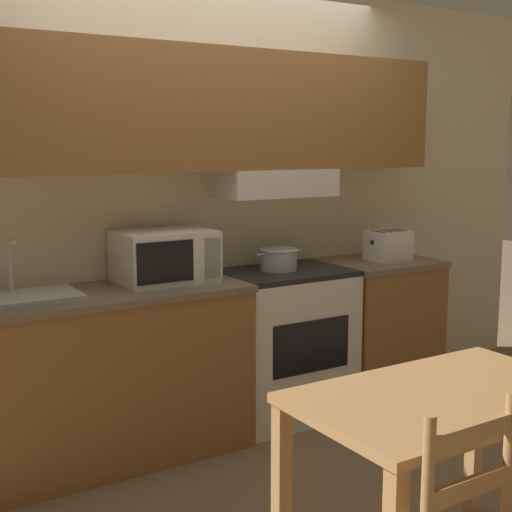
% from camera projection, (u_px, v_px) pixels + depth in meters
% --- Properties ---
extents(ground_plane, '(16.00, 16.00, 0.00)m').
position_uv_depth(ground_plane, '(203.00, 414.00, 4.33)').
color(ground_plane, '#7F664C').
extents(wall_back, '(5.33, 0.38, 2.55)m').
position_uv_depth(wall_back, '(207.00, 162.00, 4.04)').
color(wall_back, beige).
rests_on(wall_back, ground_plane).
extents(lower_counter_main, '(1.51, 0.59, 0.89)m').
position_uv_depth(lower_counter_main, '(103.00, 376.00, 3.65)').
color(lower_counter_main, '#936033').
rests_on(lower_counter_main, ground_plane).
extents(lower_counter_right_stub, '(0.68, 0.59, 0.89)m').
position_uv_depth(lower_counter_right_stub, '(377.00, 328.00, 4.61)').
color(lower_counter_right_stub, '#936033').
rests_on(lower_counter_right_stub, ground_plane).
extents(stove_range, '(0.74, 0.55, 0.89)m').
position_uv_depth(stove_range, '(284.00, 343.00, 4.25)').
color(stove_range, white).
rests_on(stove_range, ground_plane).
extents(cooking_pot, '(0.31, 0.23, 0.13)m').
position_uv_depth(cooking_pot, '(279.00, 258.00, 4.18)').
color(cooking_pot, '#B7BABF').
rests_on(cooking_pot, stove_range).
extents(microwave, '(0.51, 0.38, 0.27)m').
position_uv_depth(microwave, '(165.00, 256.00, 3.82)').
color(microwave, white).
rests_on(microwave, lower_counter_main).
extents(toaster, '(0.27, 0.20, 0.19)m').
position_uv_depth(toaster, '(388.00, 245.00, 4.53)').
color(toaster, white).
rests_on(toaster, lower_counter_right_stub).
extents(sink_basin, '(0.58, 0.33, 0.29)m').
position_uv_depth(sink_basin, '(18.00, 297.00, 3.36)').
color(sink_basin, '#B7BABF').
rests_on(sink_basin, lower_counter_main).
extents(dining_table, '(1.09, 0.67, 0.75)m').
position_uv_depth(dining_table, '(445.00, 422.00, 2.56)').
color(dining_table, '#B27F4C').
rests_on(dining_table, ground_plane).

